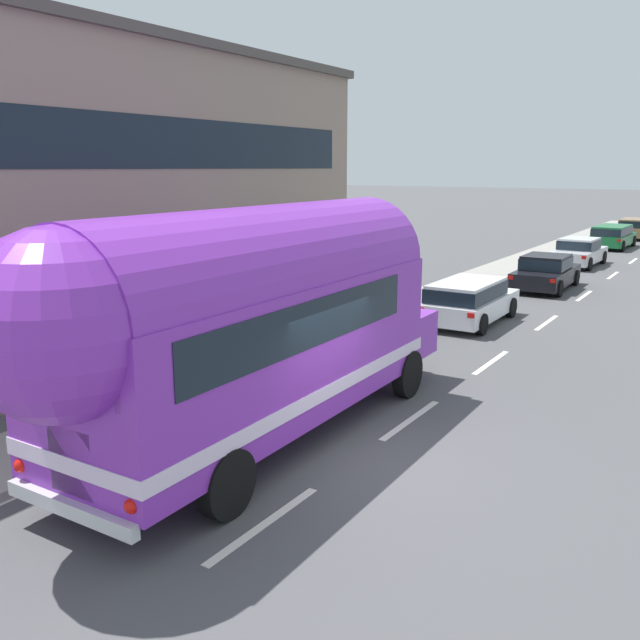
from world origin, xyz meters
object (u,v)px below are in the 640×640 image
Objects in this scene: car_second at (546,271)px; car_lead at (469,299)px; car_fourth at (613,235)px; painted_bus at (247,318)px; car_fifth at (635,227)px; car_third at (579,251)px.

car_lead is at bearing -92.91° from car_second.
car_second is 0.92× the size of car_fourth.
car_fifth is at bearing 89.94° from painted_bus.
painted_bus is 34.78m from car_fourth.
car_second is 16.21m from car_fourth.
painted_bus reaches higher than car_lead.
car_second and car_third have the same top height.
car_fifth is at bearing 88.87° from car_third.
car_third is 1.01× the size of car_fifth.
car_fourth is (0.03, 8.73, 0.07)m from car_third.
car_second is at bearing -88.79° from car_fourth.
car_fourth and car_fifth have the same top height.
car_lead is at bearing -90.58° from car_fifth.
car_lead is 23.65m from car_fourth.
car_second is at bearing -89.82° from car_fifth.
car_fifth is (0.31, 30.25, -0.01)m from car_lead.
car_lead is 0.98× the size of car_fifth.
car_third is at bearing 90.57° from painted_bus.
car_second is 22.80m from car_fifth.
car_second is 1.01× the size of car_fifth.
car_second is (0.38, 7.45, -0.06)m from car_lead.
painted_bus is 2.45× the size of car_lead.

